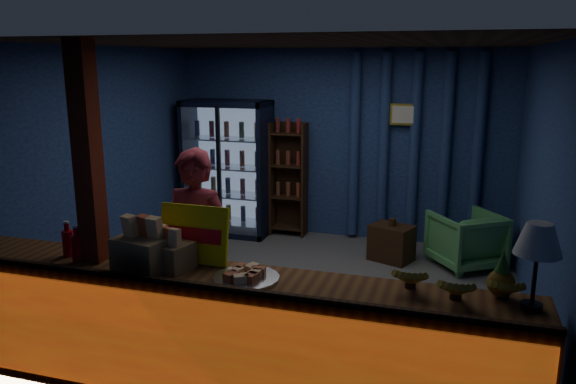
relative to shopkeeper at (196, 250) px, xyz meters
name	(u,v)px	position (x,y,z in m)	size (l,w,h in m)	color
ground	(296,294)	(0.52, 1.25, -0.87)	(4.60, 4.60, 0.00)	#515154
room_walls	(296,149)	(0.52, 1.25, 0.70)	(4.60, 4.60, 4.60)	navy
counter	(224,336)	(0.52, -0.66, -0.39)	(4.40, 0.57, 0.99)	brown
support_post	(93,216)	(-0.53, -0.65, 0.43)	(0.16, 0.16, 2.60)	maroon
beverage_cooler	(230,168)	(-1.03, 3.17, 0.07)	(1.20, 0.62, 1.90)	black
bottle_shelf	(289,179)	(-0.18, 3.31, -0.07)	(0.50, 0.28, 1.60)	#371D11
curtain_folds	(414,149)	(1.52, 3.39, 0.43)	(1.74, 0.14, 2.50)	navy
framed_picture	(404,114)	(1.37, 3.35, 0.88)	(0.36, 0.04, 0.28)	gold
shopkeeper	(196,250)	(0.00, 0.00, 0.00)	(0.63, 0.42, 1.74)	maroon
green_chair	(466,240)	(2.24, 2.66, -0.53)	(0.72, 0.74, 0.68)	#50A055
side_table	(392,243)	(1.37, 2.61, -0.64)	(0.60, 0.52, 0.54)	#371D11
yellow_sign	(194,234)	(0.22, -0.47, 0.30)	(0.55, 0.12, 0.44)	yellow
soda_bottles	(82,245)	(-0.64, -0.66, 0.20)	(0.38, 0.17, 0.28)	red
snack_box_left	(144,250)	(-0.07, -0.71, 0.22)	(0.43, 0.38, 0.40)	#9E824C
snack_box_centre	(170,253)	(0.11, -0.64, 0.19)	(0.35, 0.31, 0.32)	#9E824C
pastry_tray	(246,276)	(0.72, -0.69, 0.11)	(0.47, 0.47, 0.08)	silver
banana_bunches	(456,284)	(2.13, -0.57, 0.17)	(0.85, 0.32, 0.18)	#C18E22
table_lamp	(538,243)	(2.57, -0.62, 0.52)	(0.28, 0.28, 0.56)	black
pineapple	(502,279)	(2.40, -0.49, 0.21)	(0.18, 0.18, 0.31)	brown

